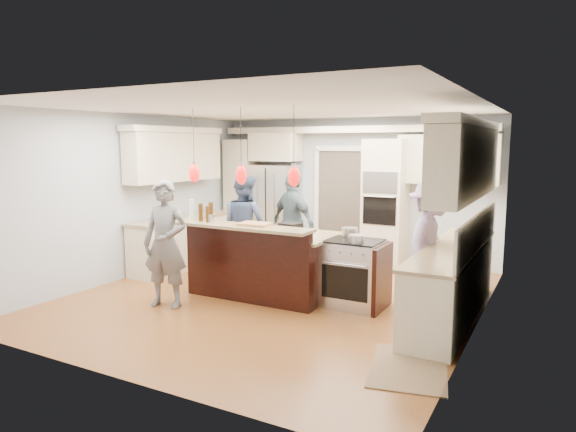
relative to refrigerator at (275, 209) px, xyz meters
name	(u,v)px	position (x,y,z in m)	size (l,w,h in m)	color
ground_plane	(277,297)	(1.55, -2.64, -0.90)	(6.00, 6.00, 0.00)	#A7642D
room_shell	(276,172)	(1.55, -2.64, 0.92)	(5.54, 6.04, 2.72)	#B2BCC6
refrigerator	(275,209)	(0.00, 0.00, 0.00)	(0.90, 0.70, 1.80)	#B7B7BC
oven_column	(385,203)	(2.30, 0.03, 0.25)	(0.72, 0.69, 2.30)	beige
back_upper_cabinets	(313,172)	(0.80, 0.12, 0.77)	(5.30, 0.61, 2.54)	beige
right_counter_run	(457,237)	(3.99, -2.34, 0.16)	(0.64, 3.10, 2.51)	beige
left_cabinets	(180,209)	(-0.89, -1.84, 0.16)	(0.64, 2.30, 2.51)	beige
kitchen_island	(264,262)	(1.30, -2.57, -0.41)	(2.10, 1.46, 1.12)	black
island_range	(356,274)	(2.71, -2.49, -0.44)	(0.82, 0.71, 0.92)	#B7B7BC
pendant_lights	(241,175)	(1.30, -3.15, 0.90)	(1.75, 0.15, 1.03)	black
person_bar_end	(165,244)	(0.43, -3.72, -0.03)	(0.63, 0.42, 1.74)	slate
person_far_left	(245,225)	(0.45, -1.79, -0.04)	(0.83, 0.65, 1.72)	#334264
person_far_right	(293,222)	(1.05, -1.17, -0.03)	(1.01, 0.42, 1.73)	#4C626B
person_range_side	(432,245)	(3.66, -2.19, -0.01)	(1.15, 0.66, 1.77)	#9987B5
floor_rug	(409,368)	(3.90, -4.11, -0.89)	(0.73, 1.07, 0.01)	#947551
water_bottle	(192,210)	(0.42, -3.13, 0.37)	(0.07, 0.07, 0.30)	silver
beer_bottle_a	(211,212)	(0.73, -3.08, 0.36)	(0.07, 0.07, 0.27)	#40280B
beer_bottle_b	(201,212)	(0.60, -3.16, 0.35)	(0.06, 0.06, 0.26)	#40280B
beer_bottle_c	(208,214)	(0.75, -3.19, 0.34)	(0.06, 0.06, 0.23)	#40280B
drink_can	(211,219)	(0.82, -3.21, 0.28)	(0.06, 0.06, 0.12)	#B7B7BC
cutting_board	(255,224)	(1.48, -3.11, 0.24)	(0.42, 0.30, 0.03)	tan
pot_large	(350,232)	(2.54, -2.30, 0.09)	(0.23, 0.23, 0.13)	#B7B7BC
pot_small	(356,239)	(2.77, -2.63, 0.07)	(0.20, 0.20, 0.10)	#B7B7BC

